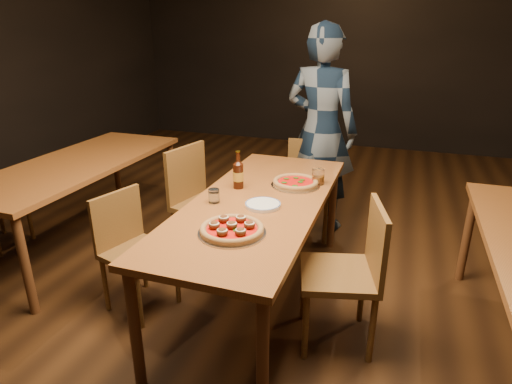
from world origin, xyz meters
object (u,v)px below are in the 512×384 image
(table_main, at_px, (259,210))
(water_glass, at_px, (214,196))
(plate_stack, at_px, (263,205))
(pizza_margherita, at_px, (295,183))
(diner, at_px, (321,130))
(chair_end, at_px, (308,188))
(beer_bottle, at_px, (238,175))
(table_left, at_px, (77,170))
(pizza_meatball, at_px, (232,229))
(chair_main_sw, at_px, (208,204))
(chair_main_e, at_px, (338,273))
(amber_glass, at_px, (318,176))
(chair_main_nw, at_px, (138,252))

(table_main, height_order, water_glass, water_glass)
(table_main, bearing_deg, plate_stack, -57.70)
(pizza_margherita, relative_size, diner, 0.19)
(chair_end, xyz_separation_m, beer_bottle, (-0.28, -0.96, 0.40))
(table_left, bearing_deg, pizza_meatball, -25.00)
(pizza_margherita, distance_m, water_glass, 0.62)
(chair_end, relative_size, beer_bottle, 3.45)
(table_left, bearing_deg, chair_main_sw, 5.05)
(chair_main_sw, distance_m, chair_main_e, 1.29)
(chair_main_sw, relative_size, pizza_meatball, 2.63)
(chair_end, height_order, amber_glass, chair_end)
(chair_main_e, xyz_separation_m, pizza_meatball, (-0.55, -0.26, 0.32))
(beer_bottle, xyz_separation_m, water_glass, (-0.05, -0.29, -0.05))
(chair_main_e, bearing_deg, beer_bottle, -132.10)
(table_main, xyz_separation_m, pizza_meatball, (0.02, -0.50, 0.10))
(plate_stack, bearing_deg, chair_main_nw, -163.07)
(table_left, xyz_separation_m, chair_main_e, (2.27, -0.54, -0.22))
(table_left, height_order, chair_end, chair_end)
(chair_main_nw, relative_size, pizza_margherita, 2.43)
(pizza_margherita, bearing_deg, beer_bottle, -154.17)
(chair_main_sw, bearing_deg, plate_stack, -116.68)
(chair_main_nw, distance_m, chair_end, 1.66)
(chair_main_sw, bearing_deg, chair_main_e, -107.37)
(table_left, height_order, beer_bottle, beer_bottle)
(chair_main_nw, bearing_deg, water_glass, -51.21)
(chair_main_nw, distance_m, chair_main_sw, 0.76)
(chair_end, bearing_deg, table_left, -163.13)
(amber_glass, bearing_deg, water_glass, -134.75)
(plate_stack, bearing_deg, amber_glass, 65.33)
(diner, bearing_deg, table_main, 97.02)
(diner, bearing_deg, chair_main_e, 117.84)
(chair_main_sw, bearing_deg, chair_end, -29.20)
(table_left, bearing_deg, amber_glass, 3.45)
(chair_main_e, distance_m, diner, 1.72)
(chair_main_sw, relative_size, amber_glass, 8.90)
(chair_main_sw, xyz_separation_m, pizza_meatball, (0.57, -0.90, 0.29))
(amber_glass, bearing_deg, chair_end, 107.20)
(plate_stack, bearing_deg, table_main, 122.30)
(table_main, height_order, beer_bottle, beer_bottle)
(chair_end, bearing_deg, pizza_margherita, -92.34)
(plate_stack, height_order, amber_glass, amber_glass)
(pizza_margherita, height_order, diner, diner)
(amber_glass, xyz_separation_m, diner, (-0.17, 0.94, 0.12))
(chair_end, bearing_deg, water_glass, -112.74)
(table_main, height_order, plate_stack, plate_stack)
(table_left, distance_m, chair_main_e, 2.34)
(chair_main_nw, distance_m, pizza_meatball, 0.83)
(table_left, height_order, pizza_margherita, pizza_margherita)
(table_left, bearing_deg, chair_main_nw, -32.74)
(table_main, xyz_separation_m, plate_stack, (0.06, -0.10, 0.08))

